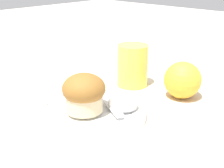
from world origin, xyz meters
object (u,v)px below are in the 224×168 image
(orange_fruit, at_px, (183,80))
(butter_knife, at_px, (108,101))
(muffin, at_px, (84,93))
(juice_glass, at_px, (133,65))

(orange_fruit, bearing_deg, butter_knife, -112.92)
(butter_knife, height_order, orange_fruit, orange_fruit)
(muffin, bearing_deg, butter_knife, 84.88)
(muffin, relative_size, butter_knife, 0.54)
(butter_knife, bearing_deg, muffin, -68.74)
(butter_knife, relative_size, orange_fruit, 1.80)
(muffin, height_order, butter_knife, muffin)
(orange_fruit, xyz_separation_m, juice_glass, (-0.12, -0.02, 0.01))
(muffin, height_order, juice_glass, juice_glass)
(muffin, xyz_separation_m, juice_glass, (-0.05, 0.20, -0.01))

